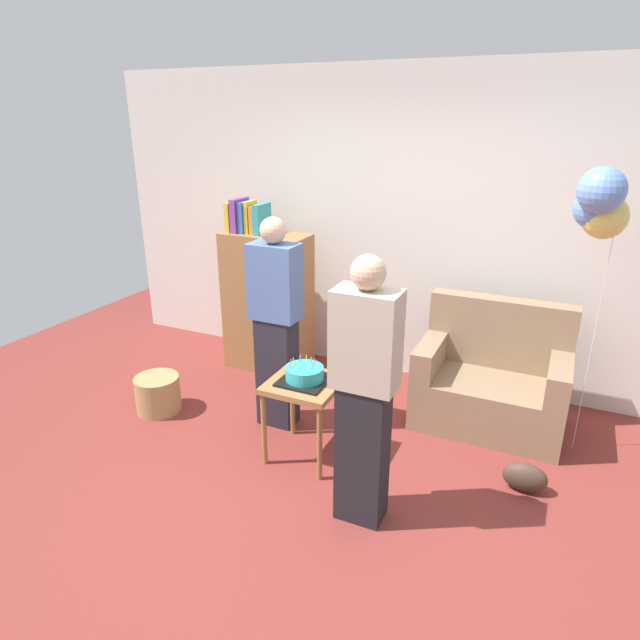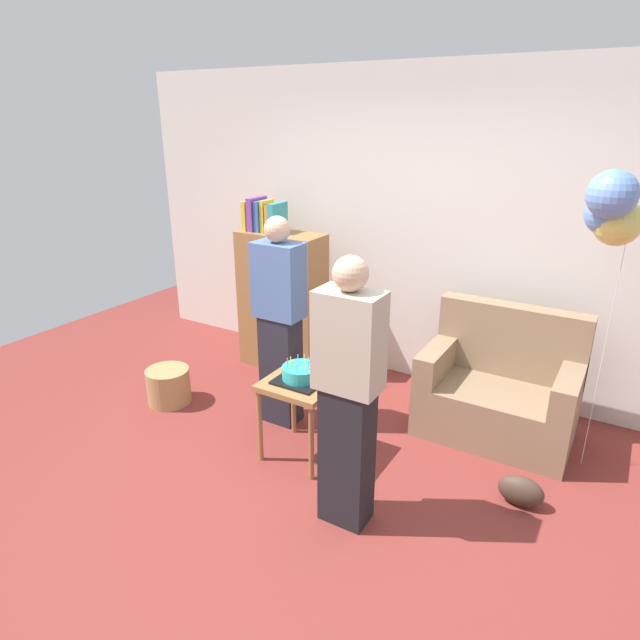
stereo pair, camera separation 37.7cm
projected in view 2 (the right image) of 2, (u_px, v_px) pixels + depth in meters
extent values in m
plane|color=maroon|center=(297.00, 496.00, 3.48)|extent=(8.00, 8.00, 0.00)
cube|color=silver|center=(426.00, 232.00, 4.64)|extent=(6.00, 0.10, 2.70)
cube|color=#8C7054|center=(495.00, 411.00, 4.09)|extent=(1.10, 0.70, 0.40)
cube|color=#8C7054|center=(511.00, 340.00, 4.13)|extent=(1.10, 0.16, 0.56)
cube|color=#8C7054|center=(438.00, 359.00, 4.20)|extent=(0.16, 0.70, 0.24)
cube|color=#8C7054|center=(569.00, 388.00, 3.75)|extent=(0.16, 0.70, 0.24)
cube|color=olive|center=(282.00, 302.00, 5.08)|extent=(0.80, 0.36, 1.30)
cube|color=gold|center=(252.00, 215.00, 4.95)|extent=(0.04, 0.25, 0.26)
cube|color=#7F3D93|center=(257.00, 214.00, 4.92)|extent=(0.06, 0.25, 0.30)
cube|color=#3366B7|center=(263.00, 216.00, 4.89)|extent=(0.05, 0.21, 0.27)
cube|color=gold|center=(267.00, 216.00, 4.86)|extent=(0.04, 0.18, 0.28)
cube|color=orange|center=(272.00, 218.00, 4.85)|extent=(0.05, 0.17, 0.24)
cube|color=teal|center=(278.00, 218.00, 4.81)|extent=(0.06, 0.24, 0.26)
cube|color=olive|center=(301.00, 383.00, 3.71)|extent=(0.48, 0.48, 0.04)
cylinder|color=olive|center=(260.00, 426.00, 3.75)|extent=(0.04, 0.04, 0.55)
cylinder|color=olive|center=(311.00, 444.00, 3.55)|extent=(0.04, 0.04, 0.55)
cylinder|color=olive|center=(293.00, 400.00, 4.09)|extent=(0.04, 0.04, 0.55)
cylinder|color=olive|center=(342.00, 415.00, 3.89)|extent=(0.04, 0.04, 0.55)
cube|color=black|center=(301.00, 379.00, 3.70)|extent=(0.32, 0.32, 0.02)
cylinder|color=#2DB2B7|center=(301.00, 372.00, 3.69)|extent=(0.26, 0.26, 0.09)
cylinder|color=#66B2E5|center=(309.00, 365.00, 3.63)|extent=(0.01, 0.01, 0.06)
cylinder|color=#EA668C|center=(311.00, 362.00, 3.66)|extent=(0.01, 0.01, 0.06)
cylinder|color=#66B2E5|center=(309.00, 360.00, 3.71)|extent=(0.01, 0.01, 0.05)
cylinder|color=#F2CC4C|center=(304.00, 358.00, 3.74)|extent=(0.01, 0.01, 0.05)
cylinder|color=#66B2E5|center=(298.00, 358.00, 3.72)|extent=(0.01, 0.01, 0.06)
cylinder|color=#F2CC4C|center=(291.00, 360.00, 3.71)|extent=(0.01, 0.01, 0.05)
cylinder|color=#EA668C|center=(287.00, 362.00, 3.66)|extent=(0.01, 0.01, 0.06)
cylinder|color=#F2CC4C|center=(293.00, 365.00, 3.62)|extent=(0.01, 0.01, 0.06)
cylinder|color=#66B2E5|center=(297.00, 368.00, 3.58)|extent=(0.01, 0.01, 0.06)
cylinder|color=#F2CC4C|center=(305.00, 367.00, 3.61)|extent=(0.01, 0.01, 0.05)
cube|color=#23232D|center=(281.00, 369.00, 4.20)|extent=(0.28, 0.20, 0.88)
cube|color=#4C6BA3|center=(279.00, 280.00, 3.95)|extent=(0.36, 0.22, 0.56)
sphere|color=#D1A889|center=(277.00, 229.00, 3.81)|extent=(0.19, 0.19, 0.19)
cube|color=black|center=(347.00, 455.00, 3.15)|extent=(0.28, 0.20, 0.88)
cube|color=#B2A893|center=(349.00, 341.00, 2.89)|extent=(0.36, 0.22, 0.56)
sphere|color=#D1A889|center=(351.00, 274.00, 2.76)|extent=(0.19, 0.19, 0.19)
cylinder|color=#A88451|center=(169.00, 386.00, 4.57)|extent=(0.36, 0.36, 0.30)
ellipsoid|color=#473328|center=(521.00, 491.00, 3.37)|extent=(0.28, 0.14, 0.20)
cylinder|color=silver|center=(604.00, 352.00, 3.50)|extent=(0.00, 0.00, 1.72)
sphere|color=#668ED6|center=(609.00, 213.00, 3.30)|extent=(0.28, 0.28, 0.28)
sphere|color=#668ED6|center=(612.00, 194.00, 3.13)|extent=(0.29, 0.29, 0.29)
sphere|color=#E5D666|center=(618.00, 222.00, 3.28)|extent=(0.29, 0.29, 0.29)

